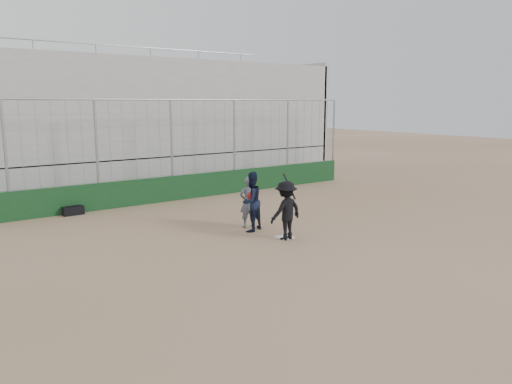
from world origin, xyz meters
TOP-DOWN VIEW (x-y plane):
  - ground at (0.00, 0.00)m, footprint 90.00×90.00m
  - home_plate at (0.00, 0.00)m, footprint 0.44×0.44m
  - backstop at (0.00, 7.00)m, footprint 18.10×0.25m
  - bleachers at (0.00, 11.95)m, footprint 20.25×6.70m
  - batter_at_plate at (-0.08, -0.14)m, footprint 1.15×0.80m
  - catcher_crouched at (-0.34, 1.17)m, footprint 1.09×0.97m
  - umpire at (-0.13, 1.64)m, footprint 0.65×0.48m
  - equipment_bag at (-4.06, 6.69)m, footprint 0.71×0.30m

SIDE VIEW (x-z plane):
  - ground at x=0.00m, z-range 0.00..0.00m
  - home_plate at x=0.00m, z-range 0.00..0.02m
  - equipment_bag at x=-4.06m, z-range -0.02..0.33m
  - catcher_crouched at x=-0.34m, z-range 0.00..1.23m
  - umpire at x=-0.13m, z-range 0.00..1.46m
  - batter_at_plate at x=-0.08m, z-range -0.08..1.78m
  - backstop at x=0.00m, z-range -1.06..2.98m
  - bleachers at x=0.00m, z-range -0.57..6.41m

